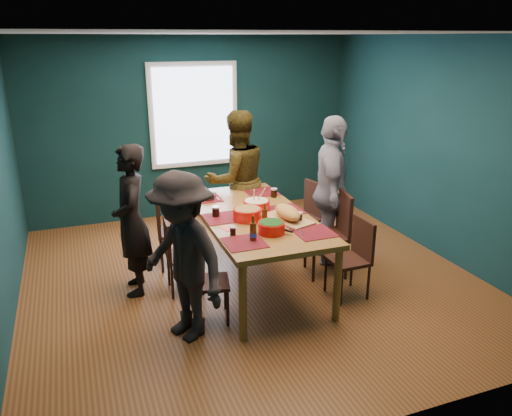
{
  "coord_description": "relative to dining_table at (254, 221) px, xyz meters",
  "views": [
    {
      "loc": [
        -1.78,
        -4.92,
        2.67
      ],
      "look_at": [
        0.02,
        -0.15,
        0.91
      ],
      "focal_mm": 35.0,
      "sensor_mm": 36.0,
      "label": 1
    }
  ],
  "objects": [
    {
      "name": "room",
      "position": [
        0.0,
        0.4,
        0.61
      ],
      "size": [
        5.01,
        5.01,
        2.71
      ],
      "color": "brown",
      "rests_on": "ground"
    },
    {
      "name": "dining_table",
      "position": [
        0.0,
        0.0,
        0.0
      ],
      "size": [
        1.13,
        2.22,
        0.84
      ],
      "rotation": [
        0.0,
        0.0,
        -0.01
      ],
      "color": "olive",
      "rests_on": "floor"
    },
    {
      "name": "chair_left_far",
      "position": [
        -0.81,
        0.81,
        -0.23
      ],
      "size": [
        0.46,
        0.46,
        0.92
      ],
      "rotation": [
        0.0,
        0.0,
        -0.13
      ],
      "color": "black",
      "rests_on": "floor"
    },
    {
      "name": "chair_left_mid",
      "position": [
        -0.84,
        0.12,
        -0.27
      ],
      "size": [
        0.41,
        0.41,
        0.85
      ],
      "rotation": [
        0.0,
        0.0,
        -0.08
      ],
      "color": "black",
      "rests_on": "floor"
    },
    {
      "name": "chair_left_near",
      "position": [
        -0.74,
        -0.54,
        -0.28
      ],
      "size": [
        0.45,
        0.45,
        0.82
      ],
      "rotation": [
        0.0,
        0.0,
        -0.22
      ],
      "color": "black",
      "rests_on": "floor"
    },
    {
      "name": "chair_right_far",
      "position": [
        1.01,
        0.68,
        -0.24
      ],
      "size": [
        0.49,
        0.49,
        0.9
      ],
      "rotation": [
        0.0,
        0.0,
        0.22
      ],
      "color": "black",
      "rests_on": "floor"
    },
    {
      "name": "chair_right_mid",
      "position": [
        0.97,
        -0.07,
        -0.18
      ],
      "size": [
        0.53,
        0.53,
        0.99
      ],
      "rotation": [
        0.0,
        0.0,
        -0.2
      ],
      "color": "black",
      "rests_on": "floor"
    },
    {
      "name": "chair_right_near",
      "position": [
        0.92,
        -0.61,
        -0.26
      ],
      "size": [
        0.39,
        0.39,
        0.85
      ],
      "rotation": [
        0.0,
        0.0,
        0.02
      ],
      "color": "black",
      "rests_on": "floor"
    },
    {
      "name": "person_far_left",
      "position": [
        -1.27,
        0.31,
        0.06
      ],
      "size": [
        0.44,
        0.63,
        1.64
      ],
      "primitive_type": "imported",
      "rotation": [
        0.0,
        0.0,
        4.63
      ],
      "color": "black",
      "rests_on": "floor"
    },
    {
      "name": "person_back",
      "position": [
        0.19,
        1.15,
        0.14
      ],
      "size": [
        0.96,
        0.79,
        1.8
      ],
      "primitive_type": "imported",
      "rotation": [
        0.0,
        0.0,
        3.27
      ],
      "color": "black",
      "rests_on": "floor"
    },
    {
      "name": "person_right",
      "position": [
        1.08,
        0.25,
        0.15
      ],
      "size": [
        0.84,
        1.15,
        1.82
      ],
      "primitive_type": "imported",
      "rotation": [
        0.0,
        0.0,
        1.15
      ],
      "color": "silver",
      "rests_on": "floor"
    },
    {
      "name": "person_near_left",
      "position": [
        -0.96,
        -0.74,
        0.04
      ],
      "size": [
        0.97,
        1.18,
        1.59
      ],
      "primitive_type": "imported",
      "rotation": [
        0.0,
        0.0,
        5.15
      ],
      "color": "black",
      "rests_on": "floor"
    },
    {
      "name": "bowl_salad",
      "position": [
        -0.13,
        -0.14,
        0.15
      ],
      "size": [
        0.3,
        0.3,
        0.13
      ],
      "color": "red",
      "rests_on": "dining_table"
    },
    {
      "name": "bowl_dumpling",
      "position": [
        0.06,
        0.09,
        0.15
      ],
      "size": [
        0.3,
        0.3,
        0.28
      ],
      "color": "red",
      "rests_on": "dining_table"
    },
    {
      "name": "bowl_herbs",
      "position": [
        -0.03,
        -0.58,
        0.14
      ],
      "size": [
        0.27,
        0.27,
        0.12
      ],
      "color": "red",
      "rests_on": "dining_table"
    },
    {
      "name": "cutting_board",
      "position": [
        0.26,
        -0.3,
        0.15
      ],
      "size": [
        0.44,
        0.72,
        0.16
      ],
      "rotation": [
        0.0,
        0.0,
        0.31
      ],
      "color": "tan",
      "rests_on": "dining_table"
    },
    {
      "name": "small_bowl",
      "position": [
        -0.33,
        0.67,
        0.12
      ],
      "size": [
        0.16,
        0.16,
        0.07
      ],
      "color": "black",
      "rests_on": "dining_table"
    },
    {
      "name": "beer_bottle_a",
      "position": [
        -0.27,
        -0.69,
        0.17
      ],
      "size": [
        0.07,
        0.07,
        0.25
      ],
      "color": "#4C220D",
      "rests_on": "dining_table"
    },
    {
      "name": "beer_bottle_b",
      "position": [
        0.0,
        -0.31,
        0.16
      ],
      "size": [
        0.06,
        0.06,
        0.22
      ],
      "color": "#4C220D",
      "rests_on": "dining_table"
    },
    {
      "name": "cola_glass_a",
      "position": [
        -0.4,
        -0.49,
        0.13
      ],
      "size": [
        0.06,
        0.06,
        0.09
      ],
      "color": "black",
      "rests_on": "dining_table"
    },
    {
      "name": "cola_glass_b",
      "position": [
        0.36,
        -0.39,
        0.14
      ],
      "size": [
        0.07,
        0.07,
        0.1
      ],
      "color": "black",
      "rests_on": "dining_table"
    },
    {
      "name": "cola_glass_c",
      "position": [
        0.44,
        0.49,
        0.14
      ],
      "size": [
        0.08,
        0.08,
        0.11
      ],
      "color": "black",
      "rests_on": "dining_table"
    },
    {
      "name": "cola_glass_d",
      "position": [
        -0.41,
        0.07,
        0.14
      ],
      "size": [
        0.08,
        0.08,
        0.12
      ],
      "color": "black",
      "rests_on": "dining_table"
    },
    {
      "name": "napkin_a",
      "position": [
        0.39,
        0.02,
        0.08
      ],
      "size": [
        0.22,
        0.22,
        0.0
      ],
      "primitive_type": "cube",
      "rotation": [
        0.0,
        0.0,
        0.58
      ],
      "color": "#FF6B6B",
      "rests_on": "dining_table"
    },
    {
      "name": "napkin_b",
      "position": [
        -0.38,
        -0.3,
        0.08
      ],
      "size": [
        0.18,
        0.18,
        0.0
      ],
      "primitive_type": "cube",
      "rotation": [
        0.0,
        0.0,
        0.29
      ],
      "color": "#FF6B6B",
      "rests_on": "dining_table"
    },
    {
      "name": "napkin_c",
      "position": [
        0.31,
        -0.68,
        0.08
      ],
      "size": [
        0.19,
        0.19,
        0.0
      ],
      "primitive_type": "cube",
      "rotation": [
        0.0,
        0.0,
        0.42
      ],
      "color": "#FF6B6B",
      "rests_on": "dining_table"
    }
  ]
}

